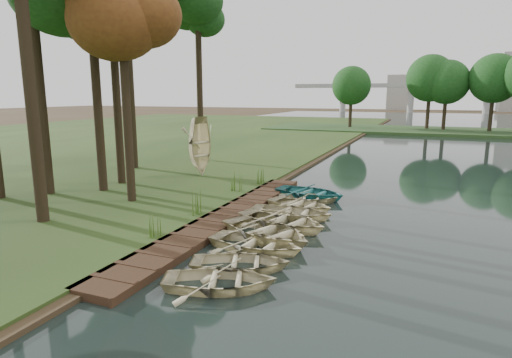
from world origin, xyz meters
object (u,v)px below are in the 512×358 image
at_px(rowboat_0, 220,278).
at_px(rowboat_2, 256,241).
at_px(stored_rowboat, 201,170).
at_px(boardwalk, 225,218).
at_px(rowboat_1, 240,260).

distance_m(rowboat_0, rowboat_2, 3.13).
bearing_deg(rowboat_0, stored_rowboat, 10.79).
distance_m(boardwalk, rowboat_0, 6.61).
relative_size(rowboat_0, rowboat_1, 1.03).
xyz_separation_m(rowboat_0, rowboat_1, (-0.00, 1.39, -0.01)).
height_order(boardwalk, rowboat_0, rowboat_0).
bearing_deg(rowboat_2, rowboat_1, -168.04).
relative_size(boardwalk, stored_rowboat, 4.30).
distance_m(rowboat_0, stored_rowboat, 15.66).
bearing_deg(rowboat_1, stored_rowboat, 14.36).
xyz_separation_m(rowboat_0, stored_rowboat, (-8.15, 13.37, 0.31)).
relative_size(rowboat_1, stored_rowboat, 0.82).
xyz_separation_m(rowboat_0, rowboat_2, (-0.19, 3.12, 0.02)).
height_order(rowboat_2, stored_rowboat, stored_rowboat).
relative_size(rowboat_1, rowboat_2, 0.91).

